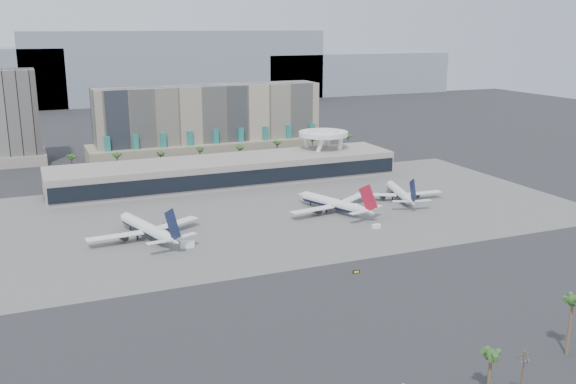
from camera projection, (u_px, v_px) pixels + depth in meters
name	position (u px, v px, depth m)	size (l,w,h in m)	color
ground	(325.00, 254.00, 217.84)	(900.00, 900.00, 0.00)	#232326
apron_pad	(267.00, 212.00, 266.97)	(260.00, 130.00, 0.06)	#5B5B59
mountain_ridge	(146.00, 72.00, 640.58)	(680.00, 60.00, 70.00)	gray
hotel	(210.00, 129.00, 373.15)	(140.00, 30.00, 42.00)	tan
office_tower	(14.00, 123.00, 355.42)	(30.00, 30.00, 52.00)	black
terminal	(227.00, 170.00, 314.33)	(170.00, 32.50, 14.50)	#9E958B
saucer_structure	(323.00, 137.00, 337.28)	(26.00, 26.00, 21.89)	white
palm_row	(220.00, 149.00, 347.34)	(157.80, 2.80, 13.10)	brown
utility_pole	(523.00, 373.00, 129.45)	(3.20, 0.85, 12.00)	#4C3826
airliner_left	(147.00, 228.00, 232.09)	(42.94, 44.48, 15.80)	white
airliner_centre	(333.00, 203.00, 265.38)	(40.58, 41.89, 15.19)	white
airliner_right	(400.00, 193.00, 283.03)	(38.14, 39.57, 13.95)	white
service_vehicle_a	(187.00, 244.00, 223.59)	(4.82, 2.36, 2.36)	white
service_vehicle_b	(376.00, 226.00, 244.75)	(3.14, 1.79, 1.61)	white
taxiway_sign	(356.00, 272.00, 200.48)	(2.25, 0.57, 1.02)	black
near_palm_a	(491.00, 361.00, 132.34)	(6.00, 6.00, 10.82)	brown
near_palm_b	(572.00, 306.00, 147.83)	(6.00, 6.00, 15.28)	brown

